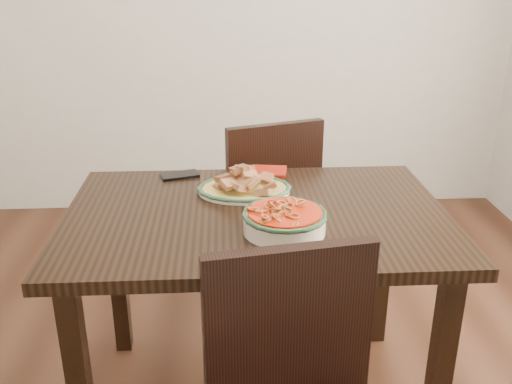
{
  "coord_description": "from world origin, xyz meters",
  "views": [
    {
      "loc": [
        -0.02,
        -1.74,
        1.5
      ],
      "look_at": [
        0.07,
        -0.04,
        0.81
      ],
      "focal_mm": 40.0,
      "sensor_mm": 36.0,
      "label": 1
    }
  ],
  "objects": [
    {
      "name": "chair_far",
      "position": [
        0.15,
        0.59,
        0.5
      ],
      "size": [
        0.53,
        0.53,
        0.89
      ],
      "rotation": [
        0.0,
        0.0,
        3.46
      ],
      "color": "black",
      "rests_on": "ground"
    },
    {
      "name": "dining_table",
      "position": [
        0.07,
        -0.06,
        0.65
      ],
      "size": [
        1.23,
        0.82,
        0.75
      ],
      "color": "black",
      "rests_on": "ground"
    },
    {
      "name": "noodle_bowl",
      "position": [
        0.15,
        -0.21,
        0.79
      ],
      "size": [
        0.25,
        0.25,
        0.08
      ],
      "color": "beige",
      "rests_on": "dining_table"
    },
    {
      "name": "fish_plate",
      "position": [
        0.04,
        0.1,
        0.79
      ],
      "size": [
        0.32,
        0.25,
        0.11
      ],
      "color": "beige",
      "rests_on": "dining_table"
    },
    {
      "name": "napkin",
      "position": [
        0.14,
        0.3,
        0.76
      ],
      "size": [
        0.15,
        0.13,
        0.01
      ],
      "primitive_type": "cube",
      "rotation": [
        0.0,
        0.0,
        -0.16
      ],
      "color": "maroon",
      "rests_on": "dining_table"
    },
    {
      "name": "smartphone",
      "position": [
        -0.19,
        0.27,
        0.76
      ],
      "size": [
        0.15,
        0.11,
        0.01
      ],
      "primitive_type": "cube",
      "rotation": [
        0.0,
        0.0,
        0.29
      ],
      "color": "black",
      "rests_on": "dining_table"
    }
  ]
}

